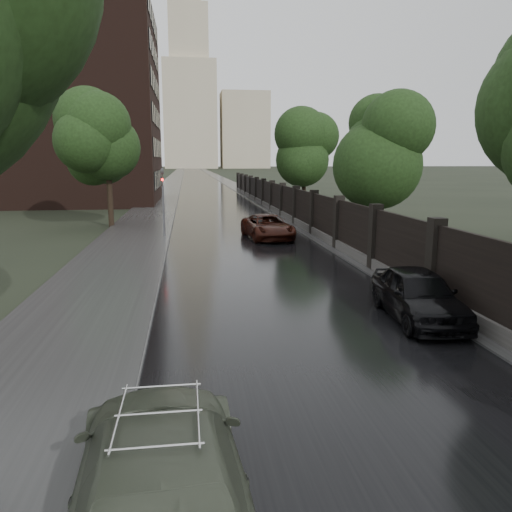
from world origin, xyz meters
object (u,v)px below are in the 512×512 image
object	(u,v)px
traffic_light	(163,196)
car_right_far	(268,227)
tree_left_far	(107,148)
tree_right_c	(304,155)
car_right_near	(418,294)
tree_right_b	(382,150)
volga_sedan	(161,475)

from	to	relation	value
traffic_light	car_right_far	distance (m)	6.25
tree_left_far	tree_right_c	distance (m)	18.45
car_right_near	car_right_far	distance (m)	15.39
tree_right_b	traffic_light	world-z (taller)	tree_right_b
tree_left_far	tree_right_c	bearing A→B (deg)	32.83
volga_sedan	car_right_near	size ratio (longest dim) A/B	1.19
car_right_near	volga_sedan	bearing A→B (deg)	-128.29
car_right_far	tree_left_far	bearing A→B (deg)	141.51
traffic_light	car_right_far	xyz separation A→B (m)	(5.90, -1.17, -1.71)
car_right_near	tree_right_c	bearing A→B (deg)	86.88
volga_sedan	car_right_far	bearing A→B (deg)	-106.02
volga_sedan	car_right_far	world-z (taller)	volga_sedan
tree_left_far	volga_sedan	xyz separation A→B (m)	(4.68, -28.77, -4.50)
car_right_near	car_right_far	size ratio (longest dim) A/B	0.87
tree_right_b	car_right_far	bearing A→B (deg)	162.85
tree_left_far	car_right_far	xyz separation A→B (m)	(9.60, -6.18, -4.55)
car_right_near	car_right_far	xyz separation A→B (m)	(-1.80, 15.29, -0.04)
tree_right_b	car_right_near	bearing A→B (deg)	-106.93
tree_right_b	traffic_light	distance (m)	12.44
tree_right_c	traffic_light	world-z (taller)	tree_right_c
tree_right_c	tree_right_b	bearing A→B (deg)	-90.00
tree_right_c	volga_sedan	bearing A→B (deg)	-105.59
volga_sedan	tree_left_far	bearing A→B (deg)	-84.50
traffic_light	volga_sedan	xyz separation A→B (m)	(0.98, -23.77, -1.65)
tree_left_far	volga_sedan	bearing A→B (deg)	-80.75
car_right_near	tree_left_far	bearing A→B (deg)	122.27
tree_left_far	car_right_near	distance (m)	24.72
tree_right_b	car_right_far	size ratio (longest dim) A/B	1.41
tree_left_far	traffic_light	bearing A→B (deg)	-53.53
tree_right_c	car_right_far	bearing A→B (deg)	-110.03
traffic_light	tree_right_c	bearing A→B (deg)	51.82
tree_right_c	car_right_far	distance (m)	17.74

